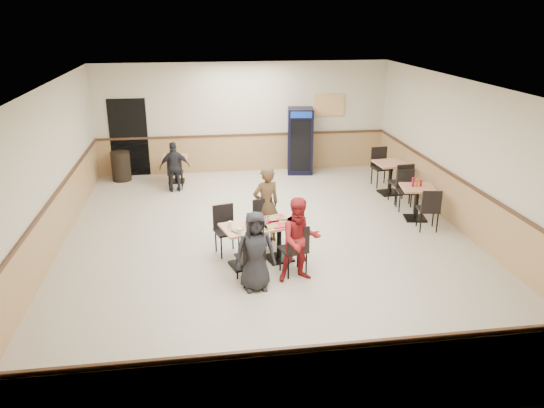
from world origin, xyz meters
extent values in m
plane|color=beige|center=(0.00, 0.00, 0.00)|extent=(10.00, 10.00, 0.00)
plane|color=silver|center=(0.00, 0.00, 3.00)|extent=(10.00, 10.00, 0.00)
plane|color=beige|center=(0.00, 5.00, 1.50)|extent=(8.00, 0.00, 8.00)
plane|color=beige|center=(0.00, -5.00, 1.50)|extent=(8.00, 0.00, 8.00)
plane|color=beige|center=(-4.00, 0.00, 1.50)|extent=(0.00, 10.00, 10.00)
plane|color=beige|center=(4.00, 0.00, 1.50)|extent=(0.00, 10.00, 10.00)
cube|color=tan|center=(0.00, 4.99, 0.50)|extent=(7.98, 0.03, 1.00)
cube|color=tan|center=(3.98, 0.00, 0.50)|extent=(0.03, 9.98, 1.00)
cube|color=#472B19|center=(0.00, 4.97, 1.03)|extent=(7.98, 0.04, 0.06)
cube|color=black|center=(-3.10, 4.98, 1.05)|extent=(1.00, 0.02, 2.10)
cube|color=orange|center=(2.40, 4.96, 1.80)|extent=(0.85, 0.02, 0.60)
cube|color=black|center=(-0.59, -0.97, 0.02)|extent=(0.54, 0.54, 0.04)
cylinder|color=black|center=(-0.59, -0.97, 0.37)|extent=(0.09, 0.09, 0.67)
cube|color=tan|center=(-0.59, -0.97, 0.72)|extent=(0.84, 0.84, 0.04)
cube|color=black|center=(0.08, -0.79, 0.02)|extent=(0.54, 0.54, 0.04)
cylinder|color=black|center=(0.08, -0.79, 0.37)|extent=(0.09, 0.09, 0.67)
cube|color=tan|center=(0.08, -0.79, 0.72)|extent=(0.84, 0.84, 0.04)
imported|color=black|center=(-0.47, -1.81, 0.66)|extent=(0.68, 0.47, 1.33)
imported|color=maroon|center=(0.29, -1.60, 0.72)|extent=(0.75, 0.60, 1.44)
imported|color=brown|center=(-0.04, 0.04, 0.76)|extent=(0.64, 0.52, 1.52)
imported|color=black|center=(-1.87, 3.42, 0.63)|extent=(0.77, 0.39, 1.26)
cube|color=red|center=(0.00, -0.69, 0.75)|extent=(0.51, 0.43, 0.02)
cube|color=red|center=(0.11, -0.94, 0.75)|extent=(0.51, 0.43, 0.02)
cylinder|color=white|center=(-0.01, -0.66, 0.74)|extent=(0.23, 0.23, 0.01)
cube|color=tan|center=(-0.01, -0.66, 0.76)|extent=(0.29, 0.30, 0.02)
cylinder|color=white|center=(0.20, -0.86, 0.74)|extent=(0.23, 0.23, 0.01)
cube|color=tan|center=(0.20, -0.86, 0.76)|extent=(0.28, 0.21, 0.02)
cylinder|color=white|center=(-0.11, -1.05, 0.74)|extent=(0.23, 0.23, 0.01)
cube|color=tan|center=(-0.11, -1.05, 0.76)|extent=(0.30, 0.24, 0.02)
cylinder|color=white|center=(-0.31, -1.08, 0.74)|extent=(0.23, 0.23, 0.01)
cube|color=tan|center=(-0.31, -1.08, 0.76)|extent=(0.26, 0.17, 0.02)
cylinder|color=white|center=(-0.66, -1.11, 0.74)|extent=(0.23, 0.23, 0.01)
cube|color=tan|center=(-0.66, -1.11, 0.76)|extent=(0.31, 0.28, 0.02)
cylinder|color=white|center=(0.24, -0.76, 0.74)|extent=(0.23, 0.23, 0.01)
cube|color=tan|center=(0.24, -0.76, 0.76)|extent=(0.28, 0.21, 0.02)
cylinder|color=silver|center=(-0.51, -0.90, 0.79)|extent=(0.08, 0.08, 0.10)
cylinder|color=silver|center=(-0.47, -1.23, 0.79)|extent=(0.08, 0.08, 0.10)
cylinder|color=silver|center=(-0.81, -0.93, 0.79)|extent=(0.08, 0.08, 0.10)
cylinder|color=silver|center=(-0.67, -1.25, 0.79)|extent=(0.08, 0.08, 0.10)
cylinder|color=#B7BBCC|center=(-0.22, -0.82, 0.80)|extent=(0.07, 0.07, 0.12)
cylinder|color=#B7BBCC|center=(-0.14, -0.85, 0.80)|extent=(0.07, 0.07, 0.12)
cylinder|color=#B7BBCC|center=(-0.23, -0.84, 0.80)|extent=(0.07, 0.07, 0.12)
ellipsoid|color=white|center=(-0.23, -0.90, 0.79)|extent=(0.15, 0.15, 0.10)
cube|color=black|center=(3.31, 0.73, 0.02)|extent=(0.51, 0.51, 0.04)
cylinder|color=black|center=(3.31, 0.73, 0.37)|extent=(0.09, 0.09, 0.66)
cube|color=tan|center=(3.31, 0.73, 0.71)|extent=(0.79, 0.79, 0.04)
cube|color=black|center=(3.36, 2.47, 0.02)|extent=(0.51, 0.51, 0.04)
cylinder|color=black|center=(3.36, 2.47, 0.40)|extent=(0.10, 0.10, 0.72)
cube|color=tan|center=(3.36, 2.47, 0.77)|extent=(0.80, 0.80, 0.04)
cylinder|color=#A20B23|center=(3.21, 0.78, 0.83)|extent=(0.06, 0.06, 0.20)
cylinder|color=#C9681A|center=(3.30, 0.78, 0.82)|extent=(0.06, 0.06, 0.17)
cylinder|color=#A20B23|center=(3.39, 0.78, 0.80)|extent=(0.05, 0.05, 0.14)
cube|color=black|center=(-1.87, 4.20, 0.02)|extent=(0.42, 0.42, 0.04)
cylinder|color=black|center=(-1.87, 4.20, 0.35)|extent=(0.08, 0.08, 0.62)
cube|color=tan|center=(-1.87, 4.20, 0.67)|extent=(0.66, 0.66, 0.04)
cube|color=black|center=(1.52, 4.60, 0.90)|extent=(0.77, 0.76, 1.80)
cube|color=black|center=(1.47, 4.26, 0.85)|extent=(0.55, 0.10, 1.42)
cube|color=navy|center=(1.47, 4.25, 1.68)|extent=(0.56, 0.10, 0.17)
cylinder|color=black|center=(-3.32, 4.55, 0.39)|extent=(0.49, 0.49, 0.78)
camera|label=1|loc=(-1.32, -9.42, 4.24)|focal=35.00mm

